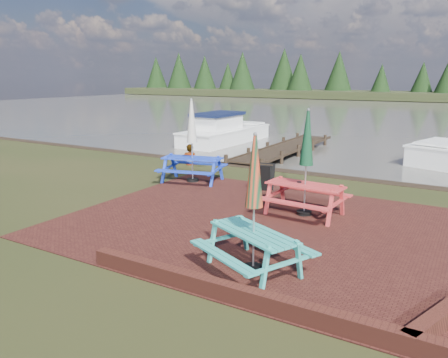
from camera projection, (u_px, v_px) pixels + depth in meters
ground at (235, 236)px, 9.83m from camera, size 120.00×120.00×0.00m
paving at (255, 223)px, 10.67m from camera, size 9.00×7.50×0.02m
brick_wall at (281, 300)px, 6.71m from camera, size 6.21×1.79×0.30m
water at (426, 114)px, 40.88m from camera, size 120.00×60.00×0.02m
picnic_table_teal at (254, 225)px, 7.86m from camera, size 2.35×2.26×2.54m
picnic_table_red at (305, 179)px, 11.09m from camera, size 2.07×1.87×2.71m
picnic_table_blue at (192, 154)px, 14.64m from camera, size 2.35×2.18×2.76m
chalkboard at (264, 177)px, 13.62m from camera, size 0.55×0.56×0.84m
jetty at (285, 148)px, 20.99m from camera, size 1.76×9.08×1.00m
boat_jetty at (224, 133)px, 24.64m from camera, size 2.47×6.68×1.92m
person at (190, 144)px, 17.50m from camera, size 0.72×0.62×1.67m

